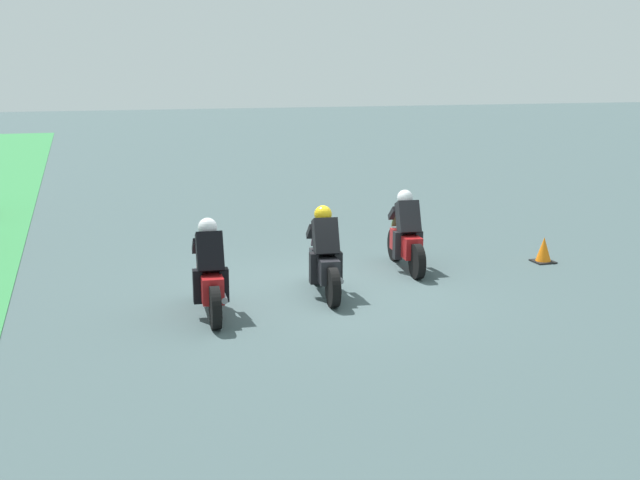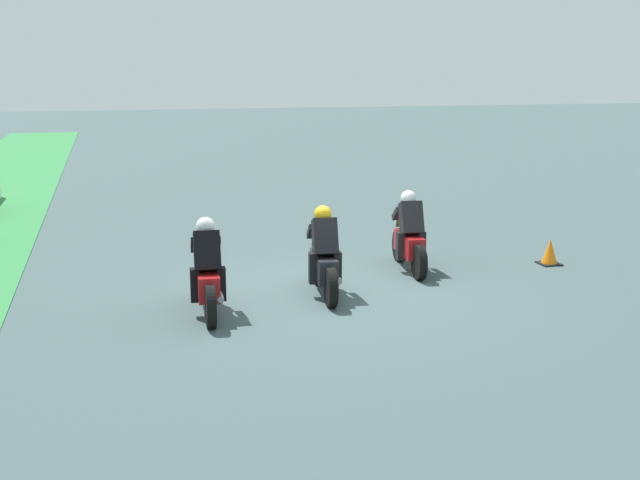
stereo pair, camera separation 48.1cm
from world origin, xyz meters
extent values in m
plane|color=#3E5052|center=(0.00, 0.00, 0.00)|extent=(120.00, 120.00, 0.00)
cylinder|color=black|center=(1.67, -1.96, 0.32)|extent=(0.65, 0.21, 0.64)
cylinder|color=black|center=(0.28, -1.81, 0.32)|extent=(0.65, 0.21, 0.64)
cube|color=#A5181A|center=(0.97, -1.88, 0.50)|extent=(1.13, 0.43, 0.40)
ellipsoid|color=#A5181A|center=(1.07, -1.89, 0.80)|extent=(0.51, 0.35, 0.24)
cube|color=red|center=(0.47, -1.83, 0.52)|extent=(0.08, 0.17, 0.08)
cylinder|color=#A5A5AD|center=(0.61, -2.00, 0.37)|extent=(0.43, 0.14, 0.10)
cube|color=black|center=(0.87, -1.87, 1.02)|extent=(0.52, 0.45, 0.66)
sphere|color=silver|center=(1.09, -1.89, 1.36)|extent=(0.33, 0.33, 0.30)
cube|color=#598855|center=(1.47, -1.93, 0.84)|extent=(0.18, 0.27, 0.23)
cube|color=black|center=(0.88, -1.67, 0.50)|extent=(0.19, 0.16, 0.52)
cube|color=black|center=(0.83, -2.07, 0.50)|extent=(0.19, 0.16, 0.52)
cube|color=black|center=(1.27, -1.73, 1.04)|extent=(0.39, 0.14, 0.31)
cube|color=black|center=(1.23, -2.09, 1.04)|extent=(0.39, 0.14, 0.31)
cylinder|color=black|center=(0.49, 0.03, 0.32)|extent=(0.65, 0.21, 0.64)
cylinder|color=black|center=(-0.90, 0.18, 0.32)|extent=(0.65, 0.21, 0.64)
cube|color=#232328|center=(-0.21, 0.11, 0.50)|extent=(1.13, 0.44, 0.40)
ellipsoid|color=#232328|center=(-0.11, 0.10, 0.80)|extent=(0.51, 0.35, 0.24)
cube|color=red|center=(-0.71, 0.16, 0.52)|extent=(0.08, 0.17, 0.08)
cylinder|color=#A5A5AD|center=(-0.57, -0.02, 0.37)|extent=(0.43, 0.14, 0.10)
cube|color=black|center=(-0.30, 0.12, 1.02)|extent=(0.52, 0.45, 0.66)
sphere|color=gold|center=(-0.09, 0.09, 1.36)|extent=(0.33, 0.33, 0.30)
cube|color=slate|center=(0.29, 0.05, 0.84)|extent=(0.18, 0.27, 0.23)
cube|color=black|center=(-0.30, 0.32, 0.50)|extent=(0.19, 0.16, 0.52)
cube|color=black|center=(-0.35, -0.08, 0.50)|extent=(0.19, 0.16, 0.52)
cube|color=black|center=(0.09, 0.26, 1.04)|extent=(0.39, 0.14, 0.31)
cube|color=black|center=(0.05, -0.10, 1.04)|extent=(0.39, 0.14, 0.31)
cylinder|color=black|center=(-0.03, 2.08, 0.32)|extent=(0.65, 0.18, 0.64)
cylinder|color=black|center=(-1.43, 2.17, 0.32)|extent=(0.65, 0.18, 0.64)
cube|color=#A5181A|center=(-0.73, 2.12, 0.50)|extent=(1.12, 0.39, 0.40)
ellipsoid|color=#A5181A|center=(-0.63, 2.12, 0.80)|extent=(0.50, 0.33, 0.24)
cube|color=red|center=(-1.24, 2.16, 0.52)|extent=(0.07, 0.16, 0.08)
cylinder|color=#A5A5AD|center=(-1.09, 1.99, 0.37)|extent=(0.43, 0.13, 0.10)
cube|color=black|center=(-0.83, 2.13, 1.02)|extent=(0.51, 0.43, 0.66)
sphere|color=silver|center=(-0.61, 2.11, 1.36)|extent=(0.32, 0.32, 0.30)
cube|color=#368572|center=(-0.23, 2.09, 0.84)|extent=(0.17, 0.27, 0.23)
cube|color=black|center=(-0.83, 2.33, 0.50)|extent=(0.19, 0.15, 0.52)
cube|color=black|center=(-0.86, 1.93, 0.50)|extent=(0.19, 0.15, 0.52)
cube|color=black|center=(-0.44, 2.28, 1.04)|extent=(0.39, 0.13, 0.31)
cube|color=black|center=(-0.46, 1.92, 1.04)|extent=(0.39, 0.13, 0.31)
cube|color=black|center=(0.67, -4.69, 0.01)|extent=(0.40, 0.40, 0.03)
cone|color=orange|center=(0.67, -4.69, 0.25)|extent=(0.32, 0.32, 0.51)
camera|label=1|loc=(-12.42, 3.95, 3.77)|focal=44.18mm
camera|label=2|loc=(-12.55, 3.49, 3.77)|focal=44.18mm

